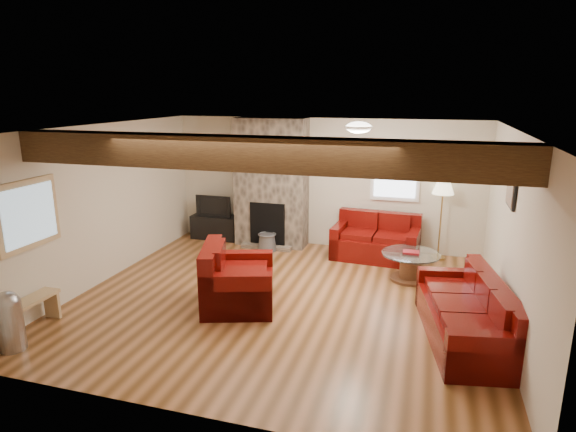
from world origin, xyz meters
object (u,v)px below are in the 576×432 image
(loveseat, at_px, (376,237))
(coffee_table, at_px, (410,266))
(sofa_three, at_px, (465,310))
(television, at_px, (215,205))
(floor_lamp, at_px, (443,191))
(armchair_red, at_px, (238,276))
(tv_cabinet, at_px, (216,227))

(loveseat, bearing_deg, coffee_table, -49.66)
(sofa_three, height_order, loveseat, loveseat)
(television, relative_size, floor_lamp, 0.51)
(sofa_three, bearing_deg, television, -133.13)
(sofa_three, relative_size, loveseat, 1.32)
(coffee_table, relative_size, floor_lamp, 0.63)
(sofa_three, height_order, armchair_red, armchair_red)
(sofa_three, xyz_separation_m, tv_cabinet, (-4.72, 3.02, -0.14))
(armchair_red, relative_size, tv_cabinet, 1.13)
(armchair_red, bearing_deg, loveseat, -50.26)
(loveseat, relative_size, television, 2.01)
(coffee_table, xyz_separation_m, floor_lamp, (0.45, 1.22, 1.04))
(armchair_red, bearing_deg, floor_lamp, -61.30)
(loveseat, relative_size, floor_lamp, 1.03)
(sofa_three, relative_size, floor_lamp, 1.36)
(armchair_red, distance_m, tv_cabinet, 3.35)
(armchair_red, bearing_deg, tv_cabinet, 12.57)
(coffee_table, height_order, tv_cabinet, tv_cabinet)
(sofa_three, distance_m, armchair_red, 3.03)
(television, distance_m, floor_lamp, 4.48)
(floor_lamp, bearing_deg, television, -179.74)
(television, bearing_deg, tv_cabinet, 0.00)
(sofa_three, height_order, tv_cabinet, sofa_three)
(armchair_red, bearing_deg, television, 12.57)
(tv_cabinet, bearing_deg, television, 0.00)
(tv_cabinet, bearing_deg, coffee_table, -16.77)
(sofa_three, height_order, coffee_table, sofa_three)
(coffee_table, relative_size, tv_cabinet, 0.95)
(sofa_three, distance_m, television, 5.61)
(armchair_red, relative_size, television, 1.46)
(floor_lamp, bearing_deg, sofa_three, -84.86)
(loveseat, height_order, floor_lamp, floor_lamp)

